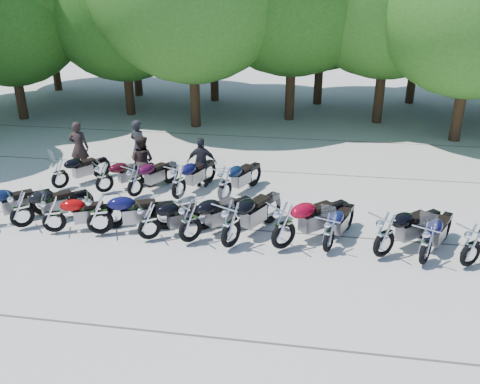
# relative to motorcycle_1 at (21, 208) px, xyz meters

# --- Properties ---
(ground) EXTENTS (90.00, 90.00, 0.00)m
(ground) POSITION_rel_motorcycle_1_xyz_m (5.79, -0.60, -0.63)
(ground) COLOR #9B978C
(ground) RESTS_ON ground
(tree_1) EXTENTS (6.97, 6.97, 8.55)m
(tree_1) POSITION_rel_motorcycle_1_xyz_m (-6.25, 10.64, 4.44)
(tree_1) COLOR #3A2614
(tree_1) RESTS_ON ground
(tree_2) EXTENTS (7.31, 7.31, 8.97)m
(tree_2) POSITION_rel_motorcycle_1_xyz_m (-1.46, 12.24, 4.68)
(tree_2) COLOR #3A2614
(tree_2) RESTS_ON ground
(motorcycle_1) EXTENTS (2.08, 2.01, 1.25)m
(motorcycle_1) POSITION_rel_motorcycle_1_xyz_m (0.00, 0.00, 0.00)
(motorcycle_1) COLOR black
(motorcycle_1) RESTS_ON ground
(motorcycle_2) EXTENTS (2.21, 1.43, 1.20)m
(motorcycle_2) POSITION_rel_motorcycle_1_xyz_m (0.99, -0.13, -0.03)
(motorcycle_2) COLOR #930506
(motorcycle_2) RESTS_ON ground
(motorcycle_3) EXTENTS (2.48, 1.62, 1.35)m
(motorcycle_3) POSITION_rel_motorcycle_1_xyz_m (2.24, -0.05, 0.05)
(motorcycle_3) COLOR #0C0C37
(motorcycle_3) RESTS_ON ground
(motorcycle_4) EXTENTS (2.12, 1.77, 1.21)m
(motorcycle_4) POSITION_rel_motorcycle_1_xyz_m (3.60, -0.12, -0.02)
(motorcycle_4) COLOR black
(motorcycle_4) RESTS_ON ground
(motorcycle_5) EXTENTS (2.12, 2.27, 1.35)m
(motorcycle_5) POSITION_rel_motorcycle_1_xyz_m (4.67, -0.09, 0.05)
(motorcycle_5) COLOR black
(motorcycle_5) RESTS_ON ground
(motorcycle_6) EXTENTS (1.86, 2.64, 1.45)m
(motorcycle_6) POSITION_rel_motorcycle_1_xyz_m (5.74, -0.20, 0.10)
(motorcycle_6) COLOR black
(motorcycle_6) RESTS_ON ground
(motorcycle_7) EXTENTS (2.39, 2.35, 1.45)m
(motorcycle_7) POSITION_rel_motorcycle_1_xyz_m (7.03, -0.08, 0.10)
(motorcycle_7) COLOR maroon
(motorcycle_7) RESTS_ON ground
(motorcycle_8) EXTENTS (1.31, 2.16, 1.17)m
(motorcycle_8) POSITION_rel_motorcycle_1_xyz_m (8.15, -0.02, -0.04)
(motorcycle_8) COLOR #0E133E
(motorcycle_8) RESTS_ON ground
(motorcycle_9) EXTENTS (2.26, 2.20, 1.37)m
(motorcycle_9) POSITION_rel_motorcycle_1_xyz_m (9.45, -0.09, 0.06)
(motorcycle_9) COLOR black
(motorcycle_9) RESTS_ON ground
(motorcycle_10) EXTENTS (1.60, 2.27, 1.25)m
(motorcycle_10) POSITION_rel_motorcycle_1_xyz_m (10.39, -0.26, -0.00)
(motorcycle_10) COLOR black
(motorcycle_10) RESTS_ON ground
(motorcycle_11) EXTENTS (2.17, 1.91, 1.26)m
(motorcycle_11) POSITION_rel_motorcycle_1_xyz_m (11.40, -0.22, 0.00)
(motorcycle_11) COLOR black
(motorcycle_11) RESTS_ON ground
(motorcycle_13) EXTENTS (1.70, 2.07, 1.18)m
(motorcycle_13) POSITION_rel_motorcycle_1_xyz_m (-0.30, 2.71, -0.04)
(motorcycle_13) COLOR black
(motorcycle_13) RESTS_ON ground
(motorcycle_14) EXTENTS (1.91, 1.92, 1.17)m
(motorcycle_14) POSITION_rel_motorcycle_1_xyz_m (1.23, 2.63, -0.04)
(motorcycle_14) COLOR black
(motorcycle_14) RESTS_ON ground
(motorcycle_15) EXTENTS (1.57, 2.20, 1.21)m
(motorcycle_15) POSITION_rel_motorcycle_1_xyz_m (2.29, 2.46, -0.02)
(motorcycle_15) COLOR #3D0826
(motorcycle_15) RESTS_ON ground
(motorcycle_16) EXTENTS (1.46, 2.39, 1.29)m
(motorcycle_16) POSITION_rel_motorcycle_1_xyz_m (3.66, 2.49, 0.02)
(motorcycle_16) COLOR #0D0D39
(motorcycle_16) RESTS_ON ground
(motorcycle_17) EXTENTS (1.57, 2.35, 1.28)m
(motorcycle_17) POSITION_rel_motorcycle_1_xyz_m (5.07, 2.55, 0.01)
(motorcycle_17) COLOR #0B1832
(motorcycle_17) RESTS_ON ground
(rider_0) EXTENTS (0.70, 0.49, 1.83)m
(rider_0) POSITION_rel_motorcycle_1_xyz_m (-0.33, 4.29, 0.29)
(rider_0) COLOR black
(rider_0) RESTS_ON ground
(rider_1) EXTENTS (0.92, 0.78, 1.67)m
(rider_1) POSITION_rel_motorcycle_1_xyz_m (2.17, 3.55, 0.21)
(rider_1) COLOR black
(rider_1) RESTS_ON ground
(rider_2) EXTENTS (0.99, 0.47, 1.64)m
(rider_2) POSITION_rel_motorcycle_1_xyz_m (4.11, 3.70, 0.19)
(rider_2) COLOR black
(rider_2) RESTS_ON ground
(rider_3) EXTENTS (0.80, 0.67, 1.86)m
(rider_3) POSITION_rel_motorcycle_1_xyz_m (1.65, 4.71, 0.30)
(rider_3) COLOR black
(rider_3) RESTS_ON ground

